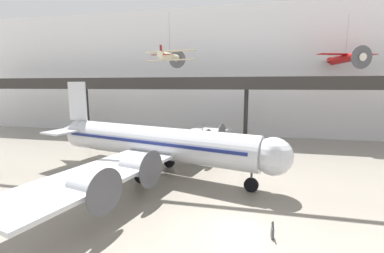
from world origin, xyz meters
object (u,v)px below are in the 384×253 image
(info_sign_pedestal, at_px, (272,232))
(airliner_silver_main, at_px, (152,143))
(suspended_plane_red_highwing, at_px, (345,58))
(suspended_plane_cream_biplane, at_px, (170,57))

(info_sign_pedestal, bearing_deg, airliner_silver_main, 135.19)
(info_sign_pedestal, bearing_deg, suspended_plane_red_highwing, 61.76)
(airliner_silver_main, bearing_deg, suspended_plane_cream_biplane, 113.10)
(suspended_plane_red_highwing, distance_m, suspended_plane_cream_biplane, 27.71)
(airliner_silver_main, distance_m, suspended_plane_red_highwing, 33.72)
(suspended_plane_red_highwing, distance_m, info_sign_pedestal, 35.54)
(suspended_plane_red_highwing, relative_size, suspended_plane_cream_biplane, 1.13)
(suspended_plane_red_highwing, bearing_deg, suspended_plane_cream_biplane, -93.95)
(airliner_silver_main, height_order, info_sign_pedestal, airliner_silver_main)
(suspended_plane_red_highwing, height_order, suspended_plane_cream_biplane, suspended_plane_cream_biplane)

